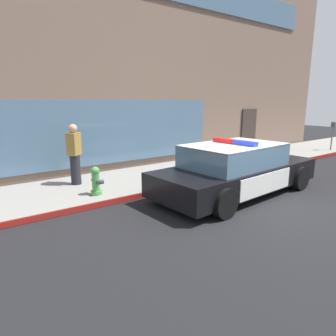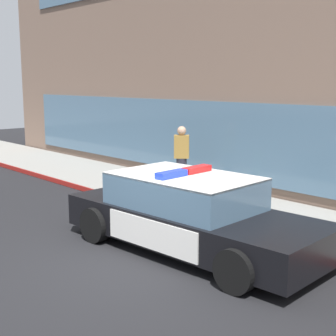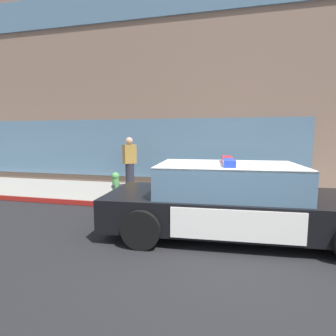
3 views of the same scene
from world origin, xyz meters
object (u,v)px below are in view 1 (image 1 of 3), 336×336
object	(u,v)px
police_cruiser	(236,169)
parking_meter	(333,131)
pedestrian_on_sidewalk	(75,154)
fire_hydrant	(96,181)

from	to	relation	value
police_cruiser	parking_meter	bearing A→B (deg)	6.98
pedestrian_on_sidewalk	fire_hydrant	bearing A→B (deg)	139.54
fire_hydrant	pedestrian_on_sidewalk	distance (m)	1.36
police_cruiser	fire_hydrant	size ratio (longest dim) A/B	7.04
fire_hydrant	parking_meter	xyz separation A→B (m)	(11.93, -0.13, 0.58)
fire_hydrant	police_cruiser	bearing A→B (deg)	-28.06
parking_meter	fire_hydrant	bearing A→B (deg)	179.40
police_cruiser	fire_hydrant	xyz separation A→B (m)	(-3.26, 1.74, -0.18)
pedestrian_on_sidewalk	parking_meter	distance (m)	12.08
pedestrian_on_sidewalk	police_cruiser	bearing A→B (deg)	-175.63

